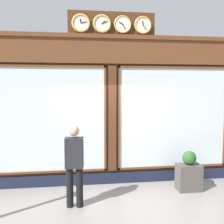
% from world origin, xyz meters
% --- Properties ---
extents(shop_facade, '(6.42, 0.42, 4.27)m').
position_xyz_m(shop_facade, '(0.00, -0.13, 1.89)').
color(shop_facade, '#4C2B16').
rests_on(shop_facade, ground_plane).
extents(pedestrian, '(0.38, 0.26, 1.69)m').
position_xyz_m(pedestrian, '(0.94, 1.21, 0.93)').
color(pedestrian, black).
rests_on(pedestrian, ground_plane).
extents(planter_box, '(0.56, 0.36, 0.62)m').
position_xyz_m(planter_box, '(-1.75, 0.70, 0.31)').
color(planter_box, '#4C4742').
rests_on(planter_box, ground_plane).
extents(planter_shrub, '(0.33, 0.33, 0.33)m').
position_xyz_m(planter_shrub, '(-1.75, 0.70, 0.79)').
color(planter_shrub, '#285623').
rests_on(planter_shrub, planter_box).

